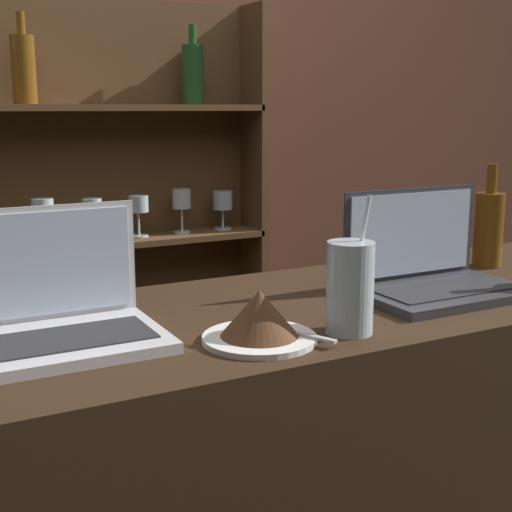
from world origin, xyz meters
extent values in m
cube|color=brown|center=(0.00, 1.48, 1.35)|extent=(7.00, 0.06, 2.70)
cube|color=brown|center=(0.44, 1.36, 0.85)|extent=(0.03, 0.18, 1.70)
cube|color=brown|center=(-0.13, 1.44, 0.85)|extent=(1.18, 0.02, 1.70)
cube|color=brown|center=(-0.13, 1.36, 0.51)|extent=(1.14, 0.18, 0.02)
cube|color=brown|center=(-0.13, 1.36, 0.93)|extent=(1.14, 0.18, 0.02)
cube|color=brown|center=(-0.13, 1.36, 1.36)|extent=(1.14, 0.18, 0.02)
cylinder|color=silver|center=(-0.29, 1.36, 0.95)|extent=(0.06, 0.06, 0.01)
cylinder|color=silver|center=(-0.29, 1.36, 0.99)|extent=(0.01, 0.01, 0.08)
cylinder|color=silver|center=(-0.29, 1.36, 1.06)|extent=(0.07, 0.07, 0.06)
cylinder|color=silver|center=(-0.13, 1.36, 0.95)|extent=(0.06, 0.06, 0.01)
cylinder|color=silver|center=(-0.13, 1.36, 0.99)|extent=(0.01, 0.01, 0.08)
cylinder|color=silver|center=(-0.13, 1.36, 1.05)|extent=(0.06, 0.06, 0.05)
cylinder|color=silver|center=(0.02, 1.36, 0.95)|extent=(0.06, 0.06, 0.01)
cylinder|color=silver|center=(0.02, 1.36, 0.99)|extent=(0.01, 0.01, 0.08)
cylinder|color=silver|center=(0.02, 1.36, 1.05)|extent=(0.07, 0.07, 0.05)
cylinder|color=silver|center=(0.17, 1.36, 0.95)|extent=(0.06, 0.06, 0.01)
cylinder|color=silver|center=(0.17, 1.36, 0.99)|extent=(0.01, 0.01, 0.08)
cylinder|color=silver|center=(0.17, 1.36, 1.06)|extent=(0.06, 0.06, 0.07)
cylinder|color=silver|center=(0.32, 1.36, 0.95)|extent=(0.06, 0.06, 0.01)
cylinder|color=silver|center=(0.32, 1.36, 0.98)|extent=(0.01, 0.01, 0.06)
cylinder|color=silver|center=(0.32, 1.36, 1.05)|extent=(0.07, 0.07, 0.06)
cylinder|color=brown|center=(-0.31, 1.36, 1.47)|extent=(0.07, 0.07, 0.20)
cylinder|color=brown|center=(-0.31, 1.36, 1.60)|extent=(0.02, 0.02, 0.07)
cylinder|color=#1E4C23|center=(0.22, 1.36, 1.46)|extent=(0.07, 0.07, 0.19)
cylinder|color=#1E4C23|center=(0.22, 1.36, 1.59)|extent=(0.02, 0.02, 0.06)
cube|color=silver|center=(-0.47, 0.25, 0.99)|extent=(0.29, 0.23, 0.02)
cube|color=#28282B|center=(-0.47, 0.23, 1.00)|extent=(0.25, 0.13, 0.00)
cube|color=silver|center=(-0.47, 0.36, 1.10)|extent=(0.29, 0.00, 0.20)
cube|color=silver|center=(-0.47, 0.36, 1.10)|extent=(0.27, 0.01, 0.18)
cube|color=#333338|center=(0.26, 0.20, 0.99)|extent=(0.34, 0.22, 0.02)
cube|color=#28282B|center=(0.26, 0.19, 1.00)|extent=(0.29, 0.12, 0.00)
cube|color=#333338|center=(0.26, 0.31, 1.10)|extent=(0.34, 0.00, 0.19)
cube|color=silver|center=(0.26, 0.31, 1.10)|extent=(0.31, 0.01, 0.17)
cylinder|color=white|center=(-0.20, 0.13, 0.99)|extent=(0.19, 0.19, 0.01)
cone|color=#51301C|center=(-0.20, 0.13, 1.03)|extent=(0.13, 0.13, 0.08)
cube|color=#B7B7BC|center=(-0.15, 0.11, 1.00)|extent=(0.08, 0.16, 0.00)
cylinder|color=silver|center=(-0.04, 0.10, 1.06)|extent=(0.08, 0.08, 0.16)
cylinder|color=white|center=(-0.03, 0.10, 1.10)|extent=(0.05, 0.01, 0.23)
cylinder|color=brown|center=(0.55, 0.37, 1.07)|extent=(0.07, 0.07, 0.18)
cylinder|color=brown|center=(0.55, 0.37, 1.20)|extent=(0.02, 0.02, 0.07)
camera|label=1|loc=(-0.72, -0.85, 1.36)|focal=50.00mm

